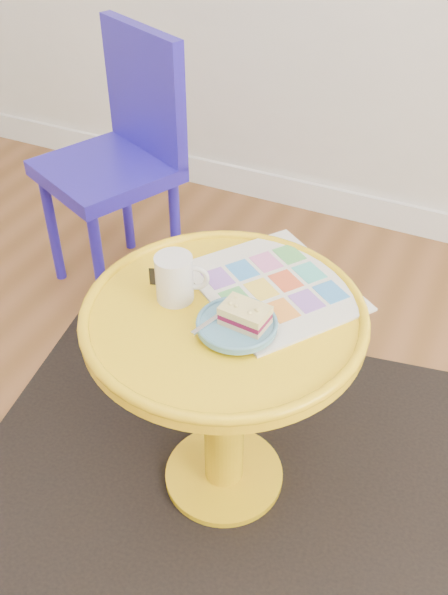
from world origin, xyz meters
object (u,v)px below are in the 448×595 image
at_px(chair, 122,149).
at_px(newspaper, 274,286).
at_px(side_table, 224,367).
at_px(mug, 175,277).
at_px(plate, 237,325).

bearing_deg(chair, newspaper, -12.08).
height_order(side_table, mug, mug).
height_order(chair, plate, chair).
distance_m(side_table, plate, 0.19).
relative_size(side_table, mug, 5.31).
bearing_deg(plate, newspaper, 85.57).
height_order(side_table, chair, chair).
relative_size(newspaper, plate, 2.12).
relative_size(side_table, newspaper, 1.73).
xyz_separation_m(chair, newspaper, (0.73, -0.54, 0.08)).
bearing_deg(plate, mug, 164.97).
distance_m(chair, plate, 1.01).
bearing_deg(side_table, plate, -41.10).
relative_size(chair, plate, 5.28).
relative_size(newspaper, mug, 3.07).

